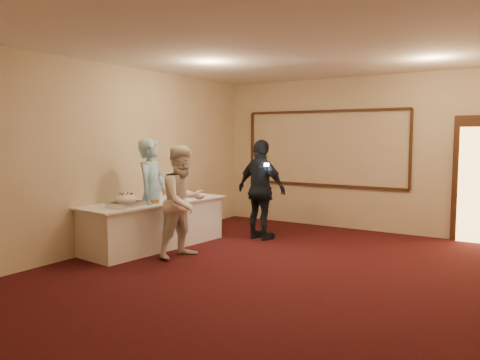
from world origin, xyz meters
name	(u,v)px	position (x,y,z in m)	size (l,w,h in m)	color
floor	(279,273)	(0.00, 0.00, 0.00)	(7.00, 7.00, 0.00)	black
room_walls	(280,122)	(0.00, 0.00, 2.03)	(6.04, 7.04, 3.02)	beige
wall_molding	(324,148)	(-0.80, 3.47, 1.60)	(3.45, 0.04, 1.55)	#371910
buffet_table	(153,224)	(-2.50, 0.24, 0.39)	(1.27, 2.69, 0.77)	white
pavlova_tray	(126,201)	(-2.38, -0.47, 0.86)	(0.40, 0.56, 0.20)	#B2B5B9
cupcake_stand	(174,186)	(-2.73, 1.06, 0.93)	(0.30, 0.30, 0.44)	#F0477C
plate_stack_a	(157,196)	(-2.47, 0.32, 0.84)	(0.17, 0.17, 0.14)	white
plate_stack_b	(175,195)	(-2.32, 0.59, 0.84)	(0.17, 0.17, 0.14)	white
tart	(151,202)	(-2.32, 0.01, 0.80)	(0.30, 0.30, 0.06)	white
man	(152,195)	(-2.36, 0.07, 0.90)	(0.66, 0.43, 1.80)	#90C7E5
woman	(184,202)	(-1.63, -0.01, 0.85)	(0.83, 0.64, 1.70)	white
guest	(261,190)	(-1.25, 1.70, 0.89)	(1.05, 0.44, 1.78)	black
camera_flash	(267,165)	(-1.03, 1.49, 1.36)	(0.07, 0.04, 0.05)	white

